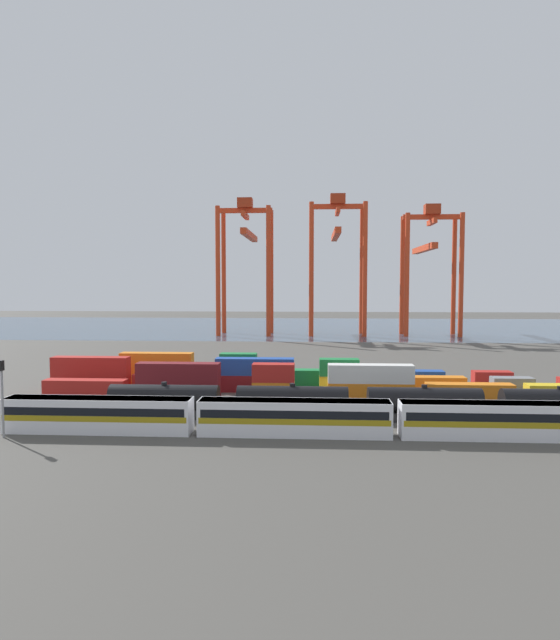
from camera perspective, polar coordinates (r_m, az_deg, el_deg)
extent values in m
plane|color=#4C4944|center=(121.83, 4.64, -4.11)|extent=(420.00, 420.00, 0.00)
cube|color=#384C60|center=(213.19, 4.10, -0.74)|extent=(400.00, 110.00, 0.01)
cube|color=silver|center=(65.72, -18.35, -9.35)|extent=(21.13, 3.10, 3.90)
cube|color=#9E8414|center=(65.74, -18.35, -9.43)|extent=(20.70, 3.14, 0.64)
cube|color=black|center=(65.57, -18.36, -8.77)|extent=(20.28, 3.13, 0.90)
cube|color=slate|center=(65.35, -18.38, -7.84)|extent=(20.92, 2.85, 0.36)
cube|color=silver|center=(61.22, 1.49, -10.12)|extent=(21.13, 3.10, 3.90)
cube|color=#9E8414|center=(61.25, 1.49, -10.21)|extent=(20.70, 3.14, 0.64)
cube|color=black|center=(61.06, 1.49, -9.50)|extent=(20.28, 3.13, 0.90)
cube|color=slate|center=(60.82, 1.50, -8.50)|extent=(20.92, 2.85, 0.36)
cube|color=silver|center=(64.41, 21.78, -9.70)|extent=(21.13, 3.10, 3.90)
cube|color=#9E8414|center=(64.43, 21.78, -9.78)|extent=(20.70, 3.14, 0.64)
cube|color=black|center=(64.25, 21.80, -9.10)|extent=(20.28, 3.13, 0.90)
cube|color=slate|center=(64.03, 21.82, -8.15)|extent=(20.92, 2.85, 0.36)
cube|color=#232326|center=(71.07, -11.92, -9.41)|extent=(13.65, 2.50, 1.10)
cylinder|color=black|center=(70.64, -11.94, -7.80)|extent=(13.65, 2.98, 2.98)
cylinder|color=black|center=(70.33, -11.96, -6.46)|extent=(0.70, 0.70, 0.36)
cube|color=#232326|center=(68.68, 1.30, -9.79)|extent=(13.65, 2.50, 1.10)
cylinder|color=black|center=(68.23, 1.30, -8.13)|extent=(13.65, 2.98, 2.98)
cylinder|color=black|center=(67.91, 1.30, -6.75)|extent=(0.70, 0.70, 0.36)
cube|color=#232326|center=(69.98, 14.73, -9.66)|extent=(13.65, 2.50, 1.10)
cylinder|color=black|center=(69.54, 14.76, -8.02)|extent=(13.65, 2.98, 2.98)
cylinder|color=black|center=(69.22, 14.78, -6.67)|extent=(0.70, 0.70, 0.36)
cube|color=#232326|center=(74.77, 27.03, -9.08)|extent=(13.65, 2.50, 1.10)
cylinder|color=black|center=(74.36, 27.07, -7.55)|extent=(13.65, 2.98, 2.98)
cylinder|color=black|center=(74.06, 27.11, -6.28)|extent=(0.70, 0.70, 0.36)
cylinder|color=gray|center=(66.92, -26.89, -7.38)|extent=(0.24, 0.24, 8.37)
cube|color=black|center=(66.33, -26.99, -4.25)|extent=(0.36, 0.60, 1.10)
cube|color=#AD211C|center=(86.25, -19.57, -6.71)|extent=(12.10, 2.44, 2.60)
cube|color=maroon|center=(81.88, -10.51, -7.11)|extent=(12.10, 2.44, 2.60)
cube|color=maroon|center=(81.44, -10.53, -5.31)|extent=(12.10, 2.44, 2.60)
cube|color=orange|center=(79.73, -0.68, -7.34)|extent=(6.04, 2.44, 2.60)
cube|color=#AD211C|center=(79.27, -0.68, -5.49)|extent=(6.04, 2.44, 2.60)
cube|color=orange|center=(79.97, 9.38, -7.35)|extent=(12.10, 2.44, 2.60)
cube|color=silver|center=(79.52, 9.40, -5.51)|extent=(12.10, 2.44, 2.60)
cube|color=orange|center=(82.59, 19.09, -7.16)|extent=(12.10, 2.44, 2.60)
cube|color=#AD211C|center=(92.02, -19.05, -6.05)|extent=(12.10, 2.44, 2.60)
cube|color=#AD211C|center=(91.63, -19.08, -4.45)|extent=(12.10, 2.44, 2.60)
cube|color=#AD211C|center=(87.92, -11.14, -6.36)|extent=(12.10, 2.44, 2.60)
cube|color=maroon|center=(85.62, -2.63, -6.57)|extent=(12.10, 2.44, 2.60)
cube|color=#1C4299|center=(85.19, -2.64, -4.85)|extent=(12.10, 2.44, 2.60)
cube|color=gold|center=(85.26, 6.15, -6.63)|extent=(6.04, 2.44, 2.60)
cube|color=#197538|center=(84.83, 6.17, -4.90)|extent=(6.04, 2.44, 2.60)
cube|color=orange|center=(86.87, 14.81, -6.54)|extent=(12.10, 2.44, 2.60)
cube|color=slate|center=(90.34, 22.97, -6.32)|extent=(6.04, 2.44, 2.60)
cube|color=orange|center=(94.42, -12.66, -5.69)|extent=(12.10, 2.44, 2.60)
cube|color=orange|center=(94.04, -12.69, -4.12)|extent=(12.10, 2.44, 2.60)
cube|color=#AD211C|center=(91.61, -4.34, -5.90)|extent=(6.04, 2.44, 2.60)
cube|color=#197538|center=(91.21, -4.34, -4.29)|extent=(6.04, 2.44, 2.60)
cube|color=#197538|center=(90.81, 4.33, -5.98)|extent=(12.10, 2.44, 2.60)
cube|color=#1C4299|center=(92.07, 12.96, -5.93)|extent=(12.10, 2.44, 2.60)
cube|color=#AD211C|center=(95.31, 21.17, -5.76)|extent=(6.04, 2.44, 2.60)
cylinder|color=red|center=(177.06, -6.47, 5.05)|extent=(1.50, 1.50, 41.50)
cylinder|color=red|center=(175.02, -1.21, 5.09)|extent=(1.50, 1.50, 41.50)
cylinder|color=red|center=(188.40, -5.87, 4.98)|extent=(1.50, 1.50, 41.50)
cylinder|color=red|center=(186.48, -0.92, 5.01)|extent=(1.50, 1.50, 41.50)
cube|color=red|center=(183.10, -3.65, 11.29)|extent=(17.84, 1.20, 1.60)
cube|color=red|center=(182.90, -3.65, 10.79)|extent=(1.20, 13.10, 1.60)
cube|color=red|center=(194.73, -3.19, 8.77)|extent=(2.00, 35.86, 2.00)
cube|color=#9F2C14|center=(183.43, -3.66, 12.03)|extent=(4.80, 4.00, 3.20)
cylinder|color=red|center=(174.81, 3.28, 5.26)|extent=(1.50, 1.50, 42.54)
cylinder|color=red|center=(175.59, 8.82, 5.22)|extent=(1.50, 1.50, 42.54)
cylinder|color=red|center=(185.63, 3.28, 5.17)|extent=(1.50, 1.50, 42.54)
cylinder|color=red|center=(186.36, 8.50, 5.13)|extent=(1.50, 1.50, 42.54)
cube|color=red|center=(182.08, 6.02, 11.65)|extent=(18.49, 1.20, 1.60)
cube|color=red|center=(181.87, 6.02, 11.15)|extent=(1.20, 12.41, 1.60)
cube|color=red|center=(193.41, 5.83, 8.82)|extent=(2.00, 35.20, 2.00)
cube|color=#9F2C14|center=(182.43, 6.02, 12.40)|extent=(4.80, 4.00, 3.20)
cylinder|color=red|center=(178.16, 13.06, 4.57)|extent=(1.50, 1.50, 38.98)
cylinder|color=red|center=(181.76, 18.34, 4.46)|extent=(1.50, 1.50, 38.98)
cylinder|color=red|center=(187.10, 12.59, 4.53)|extent=(1.50, 1.50, 38.98)
cylinder|color=red|center=(190.53, 17.63, 4.43)|extent=(1.50, 1.50, 38.98)
cube|color=red|center=(185.43, 15.52, 10.29)|extent=(18.51, 1.20, 1.60)
cube|color=red|center=(185.26, 15.52, 9.79)|extent=(1.20, 10.67, 1.60)
cube|color=red|center=(196.19, 14.74, 7.18)|extent=(2.00, 33.95, 2.00)
cube|color=#9F2C14|center=(185.73, 15.54, 11.02)|extent=(4.80, 4.00, 3.20)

